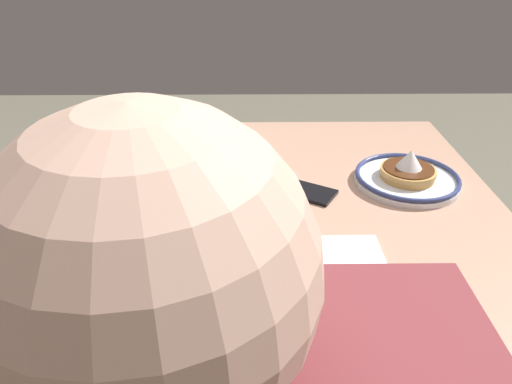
{
  "coord_description": "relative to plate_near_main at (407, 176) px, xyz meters",
  "views": [
    {
      "loc": [
        -0.05,
        0.9,
        1.26
      ],
      "look_at": [
        -0.06,
        0.02,
        0.77
      ],
      "focal_mm": 33.32,
      "sensor_mm": 36.0,
      "label": 1
    }
  ],
  "objects": [
    {
      "name": "paper_napkin",
      "position": [
        0.2,
        0.29,
        -0.02
      ],
      "size": [
        0.15,
        0.14,
        0.0
      ],
      "primitive_type": "cube",
      "rotation": [
        0.0,
        0.0,
        0.01
      ],
      "color": "white",
      "rests_on": "dining_table"
    },
    {
      "name": "plate_far_side",
      "position": [
        0.57,
        0.27,
        -0.0
      ],
      "size": [
        0.22,
        0.22,
        0.05
      ],
      "color": "white",
      "rests_on": "dining_table"
    },
    {
      "name": "dining_table",
      "position": [
        0.41,
        0.07,
        -0.1
      ],
      "size": [
        1.2,
        0.92,
        0.74
      ],
      "color": "tan",
      "rests_on": "ground_plane"
    },
    {
      "name": "plate_near_main",
      "position": [
        0.0,
        0.0,
        0.0
      ],
      "size": [
        0.24,
        0.24,
        0.08
      ],
      "color": "silver",
      "rests_on": "dining_table"
    },
    {
      "name": "plate_far_companion",
      "position": [
        0.84,
        -0.18,
        -0.01
      ],
      "size": [
        0.23,
        0.23,
        0.04
      ],
      "color": "white",
      "rests_on": "dining_table"
    },
    {
      "name": "plate_center_pancakes",
      "position": [
        0.46,
        -0.22,
        0.0
      ],
      "size": [
        0.24,
        0.24,
        0.06
      ],
      "color": "white",
      "rests_on": "dining_table"
    },
    {
      "name": "fork_near",
      "position": [
        0.79,
        0.25,
        -0.02
      ],
      "size": [
        0.18,
        0.09,
        0.01
      ],
      "color": "silver",
      "rests_on": "dining_table"
    },
    {
      "name": "butter_knife",
      "position": [
        0.64,
        -0.04,
        -0.02
      ],
      "size": [
        0.21,
        0.08,
        0.01
      ],
      "color": "silver",
      "rests_on": "dining_table"
    },
    {
      "name": "cell_phone",
      "position": [
        0.24,
        0.04,
        -0.02
      ],
      "size": [
        0.16,
        0.13,
        0.01
      ],
      "primitive_type": "cube",
      "rotation": [
        0.0,
        0.0,
        -0.53
      ],
      "color": "black",
      "rests_on": "dining_table"
    }
  ]
}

